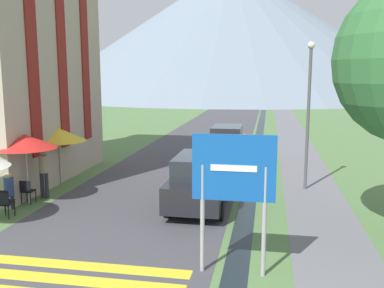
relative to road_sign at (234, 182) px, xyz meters
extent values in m
plane|color=#517542|center=(-1.12, 15.44, -2.15)|extent=(160.00, 160.00, 0.00)
cube|color=#424247|center=(-3.62, 25.44, -2.15)|extent=(6.40, 60.00, 0.01)
cube|color=slate|center=(2.48, 25.44, -2.15)|extent=(2.20, 60.00, 0.01)
cube|color=black|center=(0.08, 25.44, -2.15)|extent=(0.60, 60.00, 0.00)
cube|color=yellow|center=(-3.62, -0.96, -2.15)|extent=(5.44, 0.44, 0.01)
cube|color=yellow|center=(-3.62, -0.26, -2.15)|extent=(5.44, 0.44, 0.01)
cone|color=slate|center=(-7.77, 86.55, 11.55)|extent=(83.69, 83.69, 27.40)
cube|color=maroon|center=(-7.69, 5.19, 3.73)|extent=(0.06, 0.70, 8.82)
cube|color=maroon|center=(-7.69, 7.44, 3.73)|extent=(0.06, 0.70, 8.82)
cube|color=maroon|center=(-7.69, 9.70, 3.73)|extent=(0.06, 0.70, 8.82)
cylinder|color=#9E9EA3|center=(-0.69, 0.02, -0.89)|extent=(0.10, 0.10, 2.52)
cylinder|color=#9E9EA3|center=(0.69, 0.02, -0.89)|extent=(0.10, 0.10, 2.52)
cube|color=#1451AD|center=(0.00, 0.00, 0.32)|extent=(1.85, 0.05, 1.49)
cube|color=white|center=(0.00, -0.03, 0.32)|extent=(1.02, 0.02, 0.14)
cube|color=black|center=(-1.52, 4.88, -1.43)|extent=(1.79, 4.30, 0.84)
cube|color=#23282D|center=(-1.52, 4.67, -0.67)|extent=(1.52, 2.36, 0.68)
cylinder|color=black|center=(-2.38, 6.22, -1.85)|extent=(0.18, 0.60, 0.60)
cylinder|color=black|center=(-0.67, 6.22, -1.85)|extent=(0.18, 0.60, 0.60)
cylinder|color=black|center=(-2.38, 3.55, -1.85)|extent=(0.18, 0.60, 0.60)
cylinder|color=black|center=(-0.67, 3.55, -1.85)|extent=(0.18, 0.60, 0.60)
cube|color=#A31919|center=(-1.39, 13.11, -1.43)|extent=(1.76, 4.27, 0.84)
cube|color=#23282D|center=(-1.39, 12.90, -0.67)|extent=(1.50, 2.35, 0.68)
cylinder|color=black|center=(-2.23, 14.43, -1.85)|extent=(0.18, 0.60, 0.60)
cylinder|color=black|center=(-0.55, 14.43, -1.85)|extent=(0.18, 0.60, 0.60)
cylinder|color=black|center=(-2.23, 11.78, -1.85)|extent=(0.18, 0.60, 0.60)
cylinder|color=black|center=(-0.55, 11.78, -1.85)|extent=(0.18, 0.60, 0.60)
cube|color=black|center=(-7.38, 2.59, -1.70)|extent=(0.40, 0.40, 0.04)
cube|color=black|center=(-7.38, 2.41, -1.50)|extent=(0.40, 0.04, 0.40)
cylinder|color=black|center=(-7.55, 2.76, -1.93)|extent=(0.03, 0.03, 0.45)
cylinder|color=black|center=(-7.21, 2.76, -1.93)|extent=(0.03, 0.03, 0.45)
cylinder|color=black|center=(-7.21, 2.42, -1.93)|extent=(0.03, 0.03, 0.45)
cube|color=black|center=(-7.52, 4.09, -1.70)|extent=(0.40, 0.40, 0.04)
cube|color=black|center=(-7.52, 3.91, -1.50)|extent=(0.40, 0.04, 0.40)
cylinder|color=black|center=(-7.69, 4.26, -1.93)|extent=(0.03, 0.03, 0.45)
cylinder|color=black|center=(-7.35, 4.26, -1.93)|extent=(0.03, 0.03, 0.45)
cylinder|color=black|center=(-7.69, 3.92, -1.93)|extent=(0.03, 0.03, 0.45)
cylinder|color=black|center=(-7.35, 3.92, -1.93)|extent=(0.03, 0.03, 0.45)
cube|color=black|center=(-7.55, 2.84, -1.70)|extent=(0.40, 0.40, 0.04)
cube|color=black|center=(-7.55, 2.66, -1.50)|extent=(0.40, 0.04, 0.40)
cylinder|color=black|center=(-7.72, 3.01, -1.93)|extent=(0.03, 0.03, 0.45)
cylinder|color=black|center=(-7.38, 3.01, -1.93)|extent=(0.03, 0.03, 0.45)
cylinder|color=black|center=(-7.38, 2.67, -1.93)|extent=(0.03, 0.03, 0.45)
cylinder|color=#B7B2A8|center=(-7.56, 4.16, -1.00)|extent=(0.06, 0.06, 2.30)
cone|color=red|center=(-7.56, 4.16, 0.05)|extent=(2.17, 2.17, 0.49)
cylinder|color=#B7B2A8|center=(-7.69, 6.82, -1.08)|extent=(0.06, 0.06, 2.16)
cone|color=yellow|center=(-7.69, 6.82, -0.10)|extent=(2.20, 2.20, 0.54)
cylinder|color=#282833|center=(-7.89, 3.42, -1.92)|extent=(0.14, 0.14, 0.46)
cylinder|color=#282833|center=(-7.71, 3.42, -1.92)|extent=(0.14, 0.14, 0.46)
cylinder|color=navy|center=(-7.80, 3.42, -1.39)|extent=(0.32, 0.32, 0.62)
sphere|color=tan|center=(-7.80, 3.42, -0.98)|extent=(0.22, 0.22, 0.22)
cylinder|color=#282833|center=(-7.39, 4.80, -1.68)|extent=(0.14, 0.14, 0.95)
cylinder|color=#282833|center=(-7.21, 4.80, -1.68)|extent=(0.14, 0.14, 0.95)
cylinder|color=gray|center=(-7.30, 4.80, -0.88)|extent=(0.32, 0.32, 0.63)
sphere|color=#9E755B|center=(-7.30, 4.80, -0.47)|extent=(0.22, 0.22, 0.22)
cylinder|color=#515156|center=(2.22, 7.78, 0.57)|extent=(0.12, 0.12, 5.45)
sphere|color=silver|center=(2.22, 7.78, 3.42)|extent=(0.28, 0.28, 0.28)
camera|label=1|loc=(0.72, -9.19, 2.37)|focal=40.00mm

